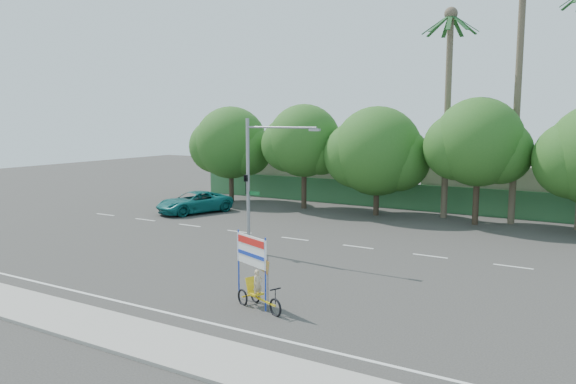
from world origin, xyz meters
The scene contains 14 objects.
ground centered at (0.00, 0.00, 0.00)m, with size 120.00×120.00×0.00m, color #33302D.
sidewalk_near centered at (0.00, -7.50, 0.06)m, with size 50.00×2.40×0.12m, color gray.
fence centered at (0.00, 21.50, 1.00)m, with size 38.00×0.08×2.00m, color #336B3D.
building_left centered at (-10.00, 26.00, 2.00)m, with size 12.00×8.00×4.00m, color #BEB097.
building_right centered at (8.00, 26.00, 1.80)m, with size 14.00×8.00×3.60m, color #BEB097.
tree_far_left centered at (-14.05, 18.00, 4.76)m, with size 7.14×6.00×7.96m.
tree_left centered at (-7.05, 18.00, 5.06)m, with size 6.66×5.60×8.07m.
tree_center centered at (-1.05, 18.00, 4.47)m, with size 7.62×6.40×7.85m.
tree_right centered at (5.95, 18.00, 5.24)m, with size 6.90×5.80×8.36m.
palm_tall centered at (8.00, 19.50, 10.46)m, with size 3.73×3.79×17.45m.
palm_short centered at (3.50, 19.50, 8.86)m, with size 3.73×3.79×14.45m.
traffic_signal centered at (-2.20, 3.98, 2.92)m, with size 4.72×1.10×7.00m.
trike_billboard centered at (2.67, -2.96, 1.12)m, with size 2.65×1.29×2.79m.
pickup_truck centered at (-12.96, 11.97, 0.79)m, with size 2.62×5.68×1.58m, color #0E6462.
Camera 1 is at (14.11, -19.75, 7.04)m, focal length 35.00 mm.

